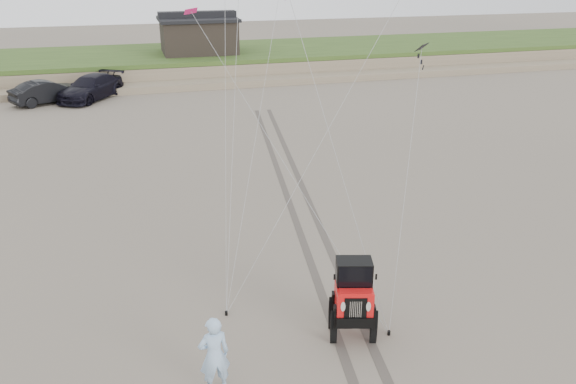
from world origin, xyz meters
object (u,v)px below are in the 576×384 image
truck_b (47,92)px  man (214,355)px  cabin (198,34)px  truck_c (91,88)px  jeep (353,308)px

truck_b → man: bearing=163.0°
man → truck_b: bearing=-84.0°
cabin → truck_b: bearing=-143.9°
cabin → man: (-4.90, -38.71, -2.28)m
truck_c → man: man is taller
cabin → man: 39.08m
jeep → man: bearing=-149.2°
jeep → man: size_ratio=2.38×
cabin → truck_b: 14.31m
cabin → truck_c: (-8.61, -7.90, -2.42)m
truck_c → man: bearing=-50.0°
cabin → truck_b: cabin is taller
truck_c → truck_b: bearing=-138.7°
truck_b → jeep: bearing=170.0°
cabin → truck_b: size_ratio=1.36×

